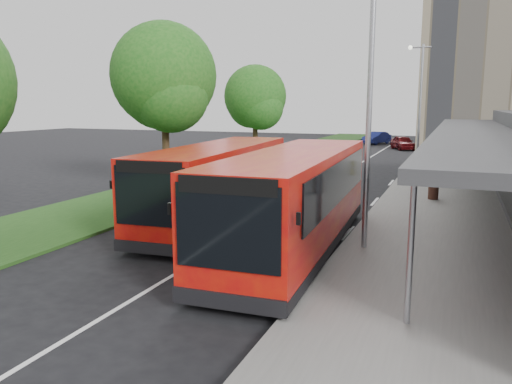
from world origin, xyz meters
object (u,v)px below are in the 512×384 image
(bus_main, at_px, (295,201))
(litter_bin, at_px, (433,190))
(bus_second, at_px, (218,183))
(car_near, at_px, (403,143))
(lamp_post_far, at_px, (419,99))
(tree_mid, at_px, (164,83))
(tree_far, at_px, (255,101))
(bollard, at_px, (421,171))
(lamp_post_near, at_px, (367,92))
(car_far, at_px, (377,138))

(bus_main, height_order, litter_bin, bus_main)
(bus_second, relative_size, car_near, 2.60)
(lamp_post_far, relative_size, litter_bin, 9.92)
(tree_mid, bearing_deg, tree_far, 90.00)
(tree_mid, relative_size, bollard, 9.43)
(lamp_post_near, relative_size, car_near, 2.02)
(lamp_post_near, bearing_deg, car_far, 97.93)
(litter_bin, bearing_deg, car_near, 98.51)
(lamp_post_far, height_order, bollard, lamp_post_far)
(tree_far, relative_size, car_far, 1.75)
(bollard, height_order, car_far, car_far)
(litter_bin, xyz_separation_m, car_far, (-7.44, 32.85, 0.12))
(bus_second, bearing_deg, car_far, 85.92)
(bus_main, bearing_deg, car_near, 88.26)
(bus_second, bearing_deg, tree_far, 103.34)
(bus_main, height_order, bus_second, bus_main)
(tree_mid, bearing_deg, lamp_post_near, -32.36)
(bus_main, height_order, car_far, bus_main)
(bollard, bearing_deg, tree_mid, -145.11)
(tree_mid, distance_m, bus_main, 12.63)
(tree_far, relative_size, bus_second, 0.69)
(lamp_post_near, xyz_separation_m, car_near, (-2.39, 35.74, -4.04))
(tree_mid, relative_size, car_near, 2.11)
(bus_main, distance_m, bollard, 16.14)
(bus_main, bearing_deg, bus_second, 144.24)
(litter_bin, xyz_separation_m, bollard, (-0.98, 6.45, 0.04))
(lamp_post_near, xyz_separation_m, bus_second, (-5.65, 1.82, -3.25))
(lamp_post_near, distance_m, car_near, 36.05)
(lamp_post_near, relative_size, bus_main, 0.75)
(bus_second, height_order, car_far, bus_second)
(bollard, relative_size, car_near, 0.22)
(car_near, bearing_deg, lamp_post_far, -105.14)
(bus_second, bearing_deg, bollard, 60.59)
(litter_bin, bearing_deg, bollard, 98.67)
(bus_main, xyz_separation_m, litter_bin, (3.52, 9.46, -0.98))
(bus_second, xyz_separation_m, car_far, (-0.15, 39.85, -0.80))
(lamp_post_far, height_order, bus_main, lamp_post_far)
(car_far, bearing_deg, bollard, -54.07)
(tree_mid, xyz_separation_m, lamp_post_near, (11.13, -7.05, -0.68))
(bus_second, bearing_deg, litter_bin, 39.53)
(tree_mid, xyz_separation_m, bus_main, (9.25, -7.70, -3.86))
(tree_mid, xyz_separation_m, litter_bin, (12.76, 1.77, -4.84))
(bollard, xyz_separation_m, car_near, (-3.04, 20.47, 0.08))
(bus_second, xyz_separation_m, car_near, (3.26, 33.92, -0.80))
(lamp_post_near, distance_m, bus_second, 6.77)
(lamp_post_near, xyz_separation_m, car_far, (-5.80, 41.67, -4.05))
(tree_far, distance_m, lamp_post_far, 11.17)
(tree_mid, bearing_deg, bollard, 34.89)
(lamp_post_near, bearing_deg, bus_second, 162.12)
(lamp_post_near, height_order, car_far, lamp_post_near)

